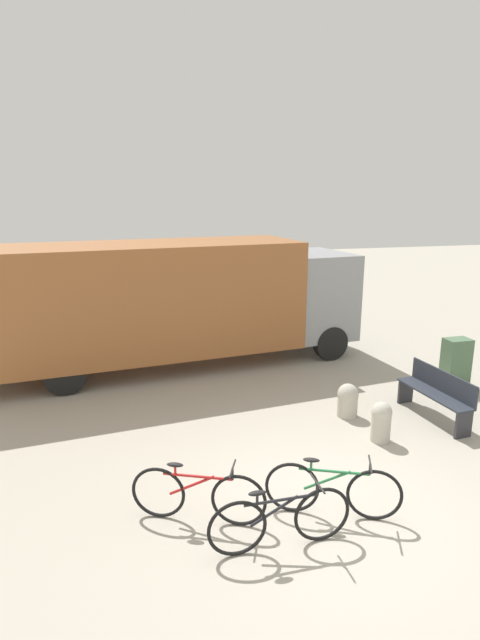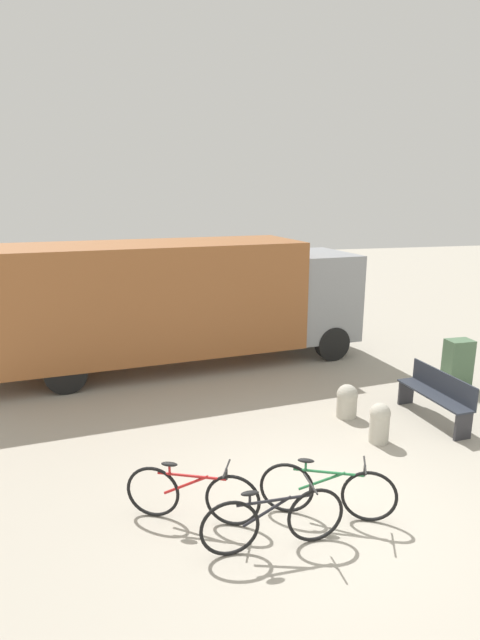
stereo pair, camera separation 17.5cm
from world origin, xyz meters
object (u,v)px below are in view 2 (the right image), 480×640
object	(u,v)px
bicycle_near	(192,494)
bicycle_far	(327,491)
bollard_near_bench	(380,421)
bicycle_middle	(273,520)
utility_box	(458,364)
park_bench	(437,394)
bollard_far_bench	(347,400)
delivery_truck	(177,298)

from	to	relation	value
bicycle_near	bicycle_far	xyz separation A→B (m)	(1.74, -0.33, 0.00)
bollard_near_bench	bicycle_far	bearing A→B (deg)	-134.85
bicycle_middle	utility_box	bearing A→B (deg)	36.30
park_bench	bicycle_near	size ratio (longest dim) A/B	1.05
park_bench	utility_box	size ratio (longest dim) A/B	1.59
park_bench	bollard_near_bench	size ratio (longest dim) A/B	2.44
bicycle_near	bollard_far_bench	distance (m)	4.13
bollard_far_bench	utility_box	bearing A→B (deg)	15.11
bicycle_middle	park_bench	bearing A→B (deg)	33.57
park_bench	bollard_near_bench	world-z (taller)	park_bench
delivery_truck	bicycle_far	xyz separation A→B (m)	(1.17, -6.60, -1.31)
utility_box	park_bench	bearing A→B (deg)	-137.01
delivery_truck	bicycle_far	bearing A→B (deg)	-86.18
park_bench	utility_box	distance (m)	1.94
bicycle_near	bicycle_middle	world-z (taller)	same
bicycle_near	bicycle_far	bearing A→B (deg)	13.04
park_bench	utility_box	bearing A→B (deg)	-51.27
delivery_truck	bicycle_far	size ratio (longest dim) A/B	5.55
bicycle_near	bollard_far_bench	world-z (taller)	bicycle_near
bicycle_near	utility_box	xyz separation A→B (m)	(6.33, 3.24, 0.16)
bicycle_near	bicycle_far	world-z (taller)	same
bicycle_far	bollard_far_bench	world-z (taller)	bicycle_far
bicycle_near	utility_box	size ratio (longest dim) A/B	1.52
park_bench	bicycle_far	size ratio (longest dim) A/B	1.05
bicycle_middle	bicycle_far	distance (m)	0.97
delivery_truck	bollard_far_bench	size ratio (longest dim) A/B	14.12
delivery_truck	bollard_far_bench	bearing A→B (deg)	-60.48
delivery_truck	park_bench	world-z (taller)	delivery_truck
bicycle_middle	bollard_far_bench	bearing A→B (deg)	52.39
bicycle_near	bollard_far_bench	xyz separation A→B (m)	(3.34, 2.43, -0.05)
bicycle_near	bicycle_middle	xyz separation A→B (m)	(0.87, -0.75, 0.00)
bicycle_far	bicycle_near	bearing A→B (deg)	-166.78
delivery_truck	bicycle_far	world-z (taller)	delivery_truck
park_bench	bollard_far_bench	distance (m)	1.67
delivery_truck	park_bench	xyz separation A→B (m)	(4.34, -4.35, -1.17)
park_bench	bollard_near_bench	xyz separation A→B (m)	(-1.47, -0.54, -0.15)
bicycle_near	bollard_near_bench	distance (m)	3.71
bicycle_middle	bollard_near_bench	world-z (taller)	bicycle_middle
bollard_near_bench	utility_box	size ratio (longest dim) A/B	0.65
delivery_truck	bollard_near_bench	world-z (taller)	delivery_truck
bollard_near_bench	utility_box	world-z (taller)	utility_box
delivery_truck	bicycle_middle	distance (m)	7.15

